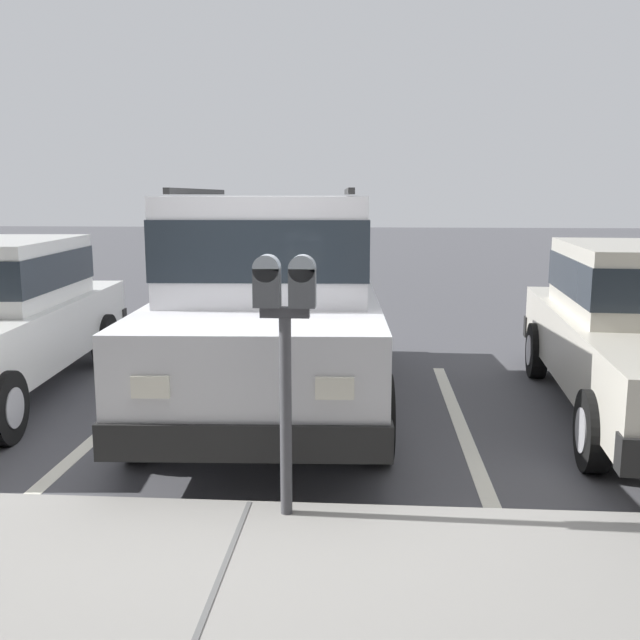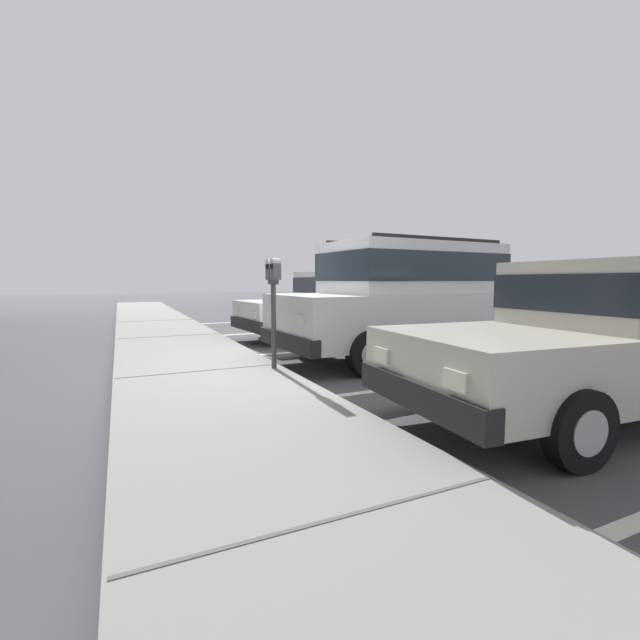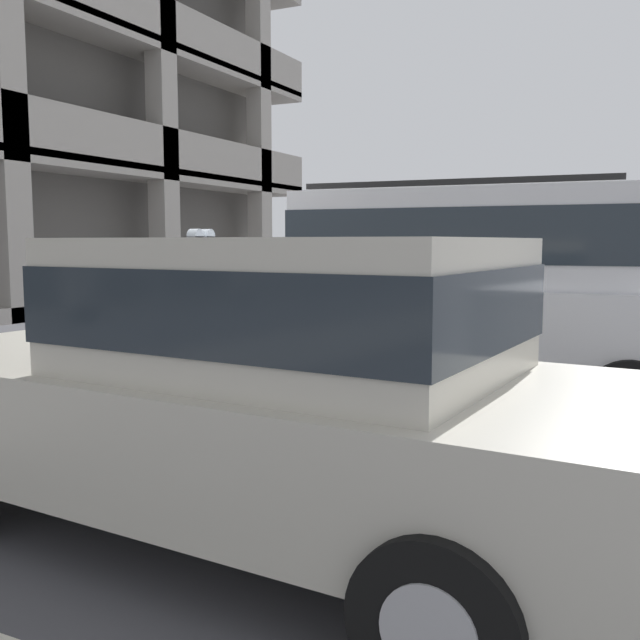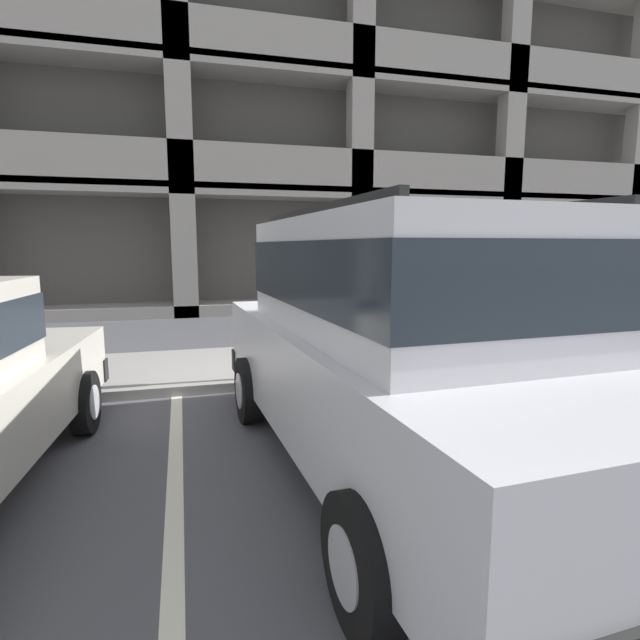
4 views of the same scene
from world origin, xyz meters
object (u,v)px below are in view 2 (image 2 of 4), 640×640
(red_sedan, at_px, (612,334))
(dark_hatchback, at_px, (338,303))
(parking_meter_near, at_px, (273,287))
(silver_suv, at_px, (410,296))

(red_sedan, distance_m, dark_hatchback, 6.42)
(red_sedan, height_order, parking_meter_near, parking_meter_near)
(red_sedan, bearing_deg, dark_hatchback, 2.22)
(silver_suv, height_order, parking_meter_near, silver_suv)
(parking_meter_near, bearing_deg, red_sedan, -140.40)
(dark_hatchback, bearing_deg, red_sedan, 173.58)
(red_sedan, height_order, dark_hatchback, same)
(parking_meter_near, bearing_deg, silver_suv, -81.11)
(silver_suv, xyz_separation_m, red_sedan, (-3.46, 0.13, -0.27))
(red_sedan, relative_size, dark_hatchback, 1.00)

